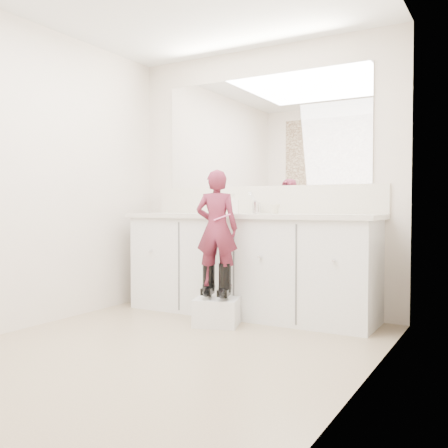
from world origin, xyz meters
The scene contains 16 objects.
floor centered at (0.00, 0.00, 0.00)m, with size 3.00×3.00×0.00m, color #857057.
wall_back centered at (0.00, 1.50, 1.20)m, with size 2.60×2.60×0.00m, color beige.
wall_left centered at (-1.30, 0.00, 1.20)m, with size 3.00×3.00×0.00m, color beige.
wall_right centered at (1.30, 0.00, 1.20)m, with size 3.00×3.00×0.00m, color beige.
vanity_cabinet centered at (0.00, 1.23, 0.42)m, with size 2.20×0.55×0.85m, color silver.
countertop centered at (0.00, 1.21, 0.87)m, with size 2.28×0.58×0.04m, color beige.
backsplash centered at (0.00, 1.49, 1.02)m, with size 2.28×0.03×0.25m, color beige.
mirror centered at (0.00, 1.49, 1.64)m, with size 2.00×0.02×1.00m, color white.
faucet centered at (0.00, 1.38, 0.94)m, with size 0.08×0.08×0.10m, color silver.
cup centered at (0.22, 1.29, 0.93)m, with size 0.09×0.09×0.08m, color beige.
soap_bottle centered at (-0.11, 1.16, 0.98)m, with size 0.08×0.08×0.17m, color white.
step_stool centered at (-0.05, 0.75, 0.11)m, with size 0.34×0.29×0.22m, color silver.
boot_left centered at (-0.12, 0.75, 0.36)m, with size 0.10×0.19×0.29m, color black, non-canonical shape.
boot_right centered at (0.03, 0.75, 0.36)m, with size 0.10×0.19×0.29m, color black, non-canonical shape.
toddler centered at (-0.05, 0.75, 0.78)m, with size 0.34×0.22×0.92m, color #992F4C.
toothbrush centered at (0.02, 0.71, 0.87)m, with size 0.01×0.01×0.14m, color pink.
Camera 1 is at (1.96, -2.66, 0.95)m, focal length 40.00 mm.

